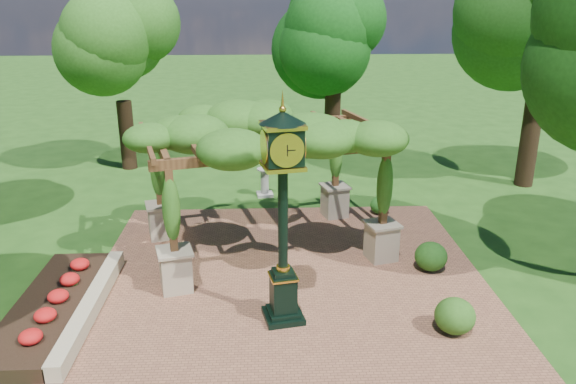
{
  "coord_description": "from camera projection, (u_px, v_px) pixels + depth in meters",
  "views": [
    {
      "loc": [
        -0.59,
        -10.9,
        6.91
      ],
      "look_at": [
        0.0,
        2.5,
        2.2
      ],
      "focal_mm": 35.0,
      "sensor_mm": 36.0,
      "label": 1
    }
  ],
  "objects": [
    {
      "name": "tree_west_far",
      "position": [
        118.0,
        46.0,
        22.12
      ],
      "size": [
        3.41,
        3.41,
        7.34
      ],
      "color": "black",
      "rests_on": "ground"
    },
    {
      "name": "flower_bed",
      "position": [
        51.0,
        308.0,
        12.78
      ],
      "size": [
        1.5,
        5.0,
        0.36
      ],
      "primitive_type": "cube",
      "color": "red",
      "rests_on": "ground"
    },
    {
      "name": "border_wall",
      "position": [
        91.0,
        306.0,
        12.81
      ],
      "size": [
        0.35,
        5.0,
        0.4
      ],
      "primitive_type": "cube",
      "color": "#C6B793",
      "rests_on": "ground"
    },
    {
      "name": "tree_east_far",
      "position": [
        548.0,
        14.0,
        19.58
      ],
      "size": [
        4.37,
        4.37,
        9.16
      ],
      "color": "black",
      "rests_on": "ground"
    },
    {
      "name": "sundial",
      "position": [
        265.0,
        184.0,
        20.34
      ],
      "size": [
        0.63,
        0.63,
        1.04
      ],
      "rotation": [
        0.0,
        0.0,
        0.12
      ],
      "color": "#999890",
      "rests_on": "ground"
    },
    {
      "name": "ground",
      "position": [
        293.0,
        321.0,
        12.59
      ],
      "size": [
        120.0,
        120.0,
        0.0
      ],
      "primitive_type": "plane",
      "color": "#1E4714",
      "rests_on": "ground"
    },
    {
      "name": "shrub_back",
      "position": [
        380.0,
        205.0,
        18.61
      ],
      "size": [
        0.83,
        0.83,
        0.58
      ],
      "primitive_type": "ellipsoid",
      "rotation": [
        0.0,
        0.0,
        0.34
      ],
      "color": "#215B1A",
      "rests_on": "brick_plaza"
    },
    {
      "name": "pedestal_clock",
      "position": [
        283.0,
        200.0,
        11.69
      ],
      "size": [
        1.12,
        1.12,
        4.82
      ],
      "rotation": [
        0.0,
        0.0,
        0.2
      ],
      "color": "black",
      "rests_on": "brick_plaza"
    },
    {
      "name": "brick_plaza",
      "position": [
        291.0,
        298.0,
        13.53
      ],
      "size": [
        10.0,
        12.0,
        0.04
      ],
      "primitive_type": "cube",
      "color": "brown",
      "rests_on": "ground"
    },
    {
      "name": "tree_north",
      "position": [
        335.0,
        27.0,
        24.74
      ],
      "size": [
        4.34,
        4.34,
        8.14
      ],
      "color": "black",
      "rests_on": "ground"
    },
    {
      "name": "pergola",
      "position": [
        265.0,
        136.0,
        15.12
      ],
      "size": [
        7.31,
        5.6,
        4.07
      ],
      "rotation": [
        0.0,
        0.0,
        0.27
      ],
      "color": "tan",
      "rests_on": "brick_plaza"
    },
    {
      "name": "shrub_mid",
      "position": [
        431.0,
        256.0,
        14.75
      ],
      "size": [
        1.11,
        1.11,
        0.77
      ],
      "primitive_type": "ellipsoid",
      "rotation": [
        0.0,
        0.0,
        -0.38
      ],
      "color": "#1E4B15",
      "rests_on": "brick_plaza"
    },
    {
      "name": "shrub_front",
      "position": [
        455.0,
        316.0,
        12.0
      ],
      "size": [
        1.11,
        1.11,
        0.78
      ],
      "primitive_type": "ellipsoid",
      "rotation": [
        0.0,
        0.0,
        -0.35
      ],
      "color": "#285518",
      "rests_on": "brick_plaza"
    }
  ]
}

